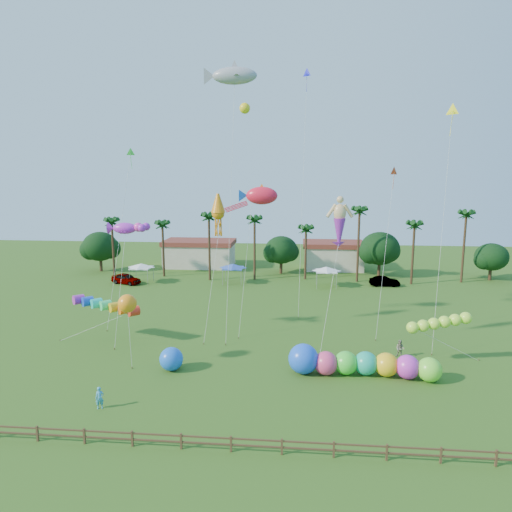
# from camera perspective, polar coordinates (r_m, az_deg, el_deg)

# --- Properties ---
(ground) EXTENTS (160.00, 160.00, 0.00)m
(ground) POSITION_cam_1_polar(r_m,az_deg,el_deg) (34.50, -1.61, -17.83)
(ground) COLOR #285116
(ground) RESTS_ON ground
(tree_line) EXTENTS (69.46, 8.91, 11.00)m
(tree_line) POSITION_cam_1_polar(r_m,az_deg,el_deg) (75.25, 5.09, 0.81)
(tree_line) COLOR #3A2819
(tree_line) RESTS_ON ground
(buildings_row) EXTENTS (35.00, 7.00, 4.00)m
(buildings_row) POSITION_cam_1_polar(r_m,az_deg,el_deg) (81.83, 0.43, -0.04)
(buildings_row) COLOR beige
(buildings_row) RESTS_ON ground
(tent_row) EXTENTS (31.00, 4.00, 0.60)m
(tent_row) POSITION_cam_1_polar(r_m,az_deg,el_deg) (68.67, -2.96, -1.33)
(tent_row) COLOR white
(tent_row) RESTS_ON ground
(fence) EXTENTS (36.12, 0.12, 1.00)m
(fence) POSITION_cam_1_polar(r_m,az_deg,el_deg) (29.04, -3.14, -22.22)
(fence) COLOR brown
(fence) RESTS_ON ground
(car_a) EXTENTS (5.11, 3.53, 1.62)m
(car_a) POSITION_cam_1_polar(r_m,az_deg,el_deg) (72.13, -15.93, -2.73)
(car_a) COLOR #4C4C54
(car_a) RESTS_ON ground
(car_b) EXTENTS (4.36, 1.53, 1.44)m
(car_b) POSITION_cam_1_polar(r_m,az_deg,el_deg) (70.60, 15.77, -3.07)
(car_b) COLOR #4C4C54
(car_b) RESTS_ON ground
(spectator_a) EXTENTS (0.67, 0.56, 1.57)m
(spectator_a) POSITION_cam_1_polar(r_m,az_deg,el_deg) (35.13, -18.96, -16.43)
(spectator_a) COLOR #3896C4
(spectator_a) RESTS_ON ground
(spectator_b) EXTENTS (0.97, 0.91, 1.59)m
(spectator_b) POSITION_cam_1_polar(r_m,az_deg,el_deg) (43.79, 17.57, -10.99)
(spectator_b) COLOR gray
(spectator_b) RESTS_ON ground
(caterpillar_inflatable) EXTENTS (12.22, 2.91, 2.49)m
(caterpillar_inflatable) POSITION_cam_1_polar(r_m,az_deg,el_deg) (39.03, 12.55, -12.98)
(caterpillar_inflatable) COLOR #EC3E79
(caterpillar_inflatable) RESTS_ON ground
(blue_ball) EXTENTS (1.98, 1.98, 1.98)m
(blue_ball) POSITION_cam_1_polar(r_m,az_deg,el_deg) (39.78, -10.54, -12.54)
(blue_ball) COLOR blue
(blue_ball) RESTS_ON ground
(rainbow_tube) EXTENTS (9.15, 4.75, 3.79)m
(rainbow_tube) POSITION_cam_1_polar(r_m,az_deg,el_deg) (46.37, -17.13, -6.54)
(rainbow_tube) COLOR red
(rainbow_tube) RESTS_ON ground
(green_worm) EXTENTS (9.07, 2.02, 3.94)m
(green_worm) POSITION_cam_1_polar(r_m,az_deg,el_deg) (41.68, 18.98, -8.46)
(green_worm) COLOR #B8FF38
(green_worm) RESTS_ON ground
(orange_ball_kite) EXTENTS (1.80, 1.80, 6.42)m
(orange_ball_kite) POSITION_cam_1_polar(r_m,az_deg,el_deg) (39.60, -15.79, -5.73)
(orange_ball_kite) COLOR orange
(orange_ball_kite) RESTS_ON ground
(merman_kite) EXTENTS (2.89, 4.55, 13.94)m
(merman_kite) POSITION_cam_1_polar(r_m,az_deg,el_deg) (42.42, 10.39, 3.85)
(merman_kite) COLOR #DAB27C
(merman_kite) RESTS_ON ground
(fish_kite) EXTENTS (5.29, 6.65, 15.14)m
(fish_kite) POSITION_cam_1_polar(r_m,az_deg,el_deg) (48.73, 0.72, 7.56)
(fish_kite) COLOR red
(fish_kite) RESTS_ON ground
(shark_kite) EXTENTS (6.06, 6.42, 26.87)m
(shark_kite) POSITION_cam_1_polar(r_m,az_deg,el_deg) (48.02, -2.69, 21.58)
(shark_kite) COLOR #91949E
(shark_kite) RESTS_ON ground
(squid_kite) EXTENTS (1.77, 4.67, 14.50)m
(squid_kite) POSITION_cam_1_polar(r_m,az_deg,el_deg) (46.15, -4.76, 5.34)
(squid_kite) COLOR orange
(squid_kite) RESTS_ON ground
(lobster_kite) EXTENTS (4.36, 4.86, 11.91)m
(lobster_kite) POSITION_cam_1_polar(r_m,az_deg,el_deg) (46.21, -16.06, 3.35)
(lobster_kite) COLOR #BC29D0
(lobster_kite) RESTS_ON ground
(delta_kite_red) EXTENTS (2.48, 5.26, 17.11)m
(delta_kite_red) POSITION_cam_1_polar(r_m,az_deg,el_deg) (49.71, 16.82, 9.63)
(delta_kite_red) COLOR red
(delta_kite_red) RESTS_ON ground
(delta_kite_yellow) EXTENTS (2.38, 5.12, 22.76)m
(delta_kite_yellow) POSITION_cam_1_polar(r_m,az_deg,el_deg) (47.64, 23.31, 16.00)
(delta_kite_yellow) COLOR #FFF71A
(delta_kite_yellow) RESTS_ON ground
(delta_kite_green) EXTENTS (2.43, 4.64, 19.13)m
(delta_kite_green) POSITION_cam_1_polar(r_m,az_deg,el_deg) (51.76, -15.47, 11.80)
(delta_kite_green) COLOR #36E53A
(delta_kite_green) RESTS_ON ground
(delta_kite_blue) EXTENTS (1.14, 4.74, 28.25)m
(delta_kite_blue) POSITION_cam_1_polar(r_m,az_deg,el_deg) (55.79, 6.34, 21.09)
(delta_kite_blue) COLOR #1A1DEC
(delta_kite_blue) RESTS_ON ground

